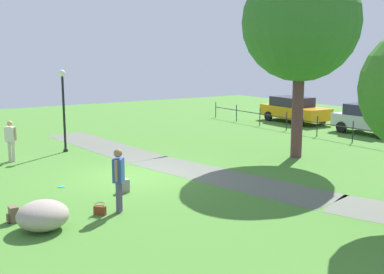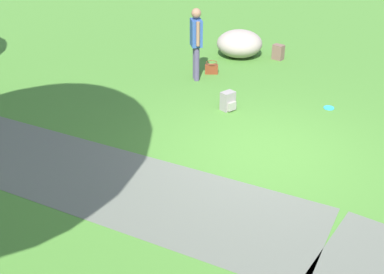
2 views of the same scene
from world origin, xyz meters
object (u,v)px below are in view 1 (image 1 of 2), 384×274
woman_with_handbag (119,176)px  spare_backpack_on_lawn (124,186)px  lamp_post (63,102)px  handbag_on_grass (100,210)px  backpack_by_boulder (13,215)px  parked_coupe_black (369,119)px  lawn_boulder (43,215)px  man_near_boulder (11,138)px  parked_compact_green (294,109)px  large_shade_tree (301,23)px  frisbee_on_grass (61,187)px

woman_with_handbag → spare_backpack_on_lawn: (-1.64, 0.93, -0.80)m
lamp_post → handbag_on_grass: bearing=-13.0°
backpack_by_boulder → parked_coupe_black: 19.11m
lawn_boulder → spare_backpack_on_lawn: (-1.83, 3.00, -0.16)m
lawn_boulder → woman_with_handbag: bearing=95.2°
man_near_boulder → spare_backpack_on_lawn: size_ratio=4.03×
man_near_boulder → parked_compact_green: 17.23m
woman_with_handbag → backpack_by_boulder: size_ratio=4.29×
handbag_on_grass → parked_coupe_black: (-4.22, 16.75, 0.66)m
handbag_on_grass → parked_coupe_black: size_ratio=0.10×
man_near_boulder → large_shade_tree: bearing=60.7°
spare_backpack_on_lawn → woman_with_handbag: bearing=-29.5°
large_shade_tree → frisbee_on_grass: large_shade_tree is taller
lawn_boulder → man_near_boulder: bearing=172.1°
parked_coupe_black → spare_backpack_on_lawn: bearing=-80.2°
large_shade_tree → parked_compact_green: size_ratio=1.69×
parked_compact_green → parked_coupe_black: size_ratio=1.17×
large_shade_tree → parked_coupe_black: large_shade_tree is taller
lawn_boulder → frisbee_on_grass: bearing=155.6°
spare_backpack_on_lawn → frisbee_on_grass: (-1.61, -1.44, -0.18)m
parked_compact_green → woman_with_handbag: bearing=-59.1°
lamp_post → man_near_boulder: bearing=-73.3°
backpack_by_boulder → frisbee_on_grass: backpack_by_boulder is taller
woman_with_handbag → parked_coupe_black: bearing=104.8°
lamp_post → frisbee_on_grass: (5.38, -1.95, -2.16)m
large_shade_tree → lawn_boulder: bearing=-76.9°
woman_with_handbag → spare_backpack_on_lawn: bearing=150.5°
man_near_boulder → frisbee_on_grass: (4.66, 0.43, -0.92)m
spare_backpack_on_lawn → parked_coupe_black: (-2.64, 15.30, 0.61)m
handbag_on_grass → spare_backpack_on_lawn: (-1.58, 1.45, 0.05)m
large_shade_tree → man_near_boulder: (-5.54, -9.89, -4.43)m
spare_backpack_on_lawn → backpack_by_boulder: bearing=-75.7°
parked_coupe_black → parked_compact_green: bearing=-179.7°
handbag_on_grass → frisbee_on_grass: size_ratio=1.73×
lamp_post → frisbee_on_grass: size_ratio=15.86×
lawn_boulder → backpack_by_boulder: 1.07m
woman_with_handbag → large_shade_tree: bearing=104.8°
backpack_by_boulder → lamp_post: bearing=153.1°
large_shade_tree → lawn_boulder: size_ratio=4.67×
large_shade_tree → lamp_post: size_ratio=2.20×
frisbee_on_grass → lawn_boulder: bearing=-24.4°
parked_coupe_black → woman_with_handbag: bearing=-75.2°
lawn_boulder → man_near_boulder: (-8.10, 1.13, 0.57)m
lawn_boulder → woman_with_handbag: (-0.19, 2.07, 0.64)m
lawn_boulder → spare_backpack_on_lawn: lawn_boulder is taller
woman_with_handbag → parked_coupe_black: woman_with_handbag is taller
woman_with_handbag → parked_compact_green: 18.88m
lamp_post → backpack_by_boulder: (7.87, -3.99, -1.97)m
lawn_boulder → woman_with_handbag: woman_with_handbag is taller
woman_with_handbag → parked_coupe_black: size_ratio=0.44×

